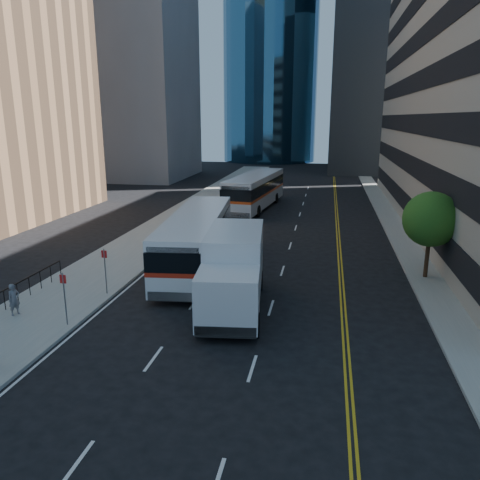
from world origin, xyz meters
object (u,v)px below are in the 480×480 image
at_px(street_tree, 431,219).
at_px(bus_front, 197,239).
at_px(bus_rear, 255,190).
at_px(pedestrian, 14,299).
at_px(box_truck, 233,270).

xyz_separation_m(street_tree, bus_front, (-13.96, -0.29, -1.74)).
bearing_deg(bus_front, bus_rear, 82.44).
relative_size(bus_front, pedestrian, 8.88).
height_order(street_tree, bus_rear, street_tree).
relative_size(bus_front, bus_rear, 0.98).
distance_m(bus_rear, pedestrian, 30.54).
bearing_deg(bus_front, pedestrian, -131.21).
bearing_deg(bus_rear, pedestrian, -96.85).
distance_m(street_tree, bus_rear, 24.33).
distance_m(street_tree, bus_front, 14.07).
relative_size(street_tree, bus_rear, 0.36).
distance_m(street_tree, pedestrian, 22.67).
relative_size(street_tree, bus_front, 0.37).
distance_m(bus_front, box_truck, 7.06).
bearing_deg(bus_front, street_tree, -4.71).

